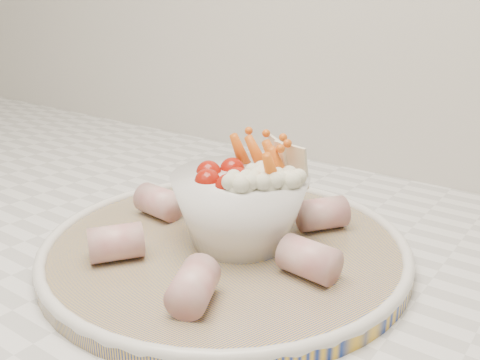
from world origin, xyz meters
The scene contains 3 objects.
serving_platter centered at (0.15, 1.40, 0.93)m, with size 0.48×0.48×0.02m.
veggie_bowl centered at (0.16, 1.41, 0.98)m, with size 0.14×0.14×0.11m.
cured_meat_rolls centered at (0.15, 1.40, 0.95)m, with size 0.27×0.28×0.04m.
Camera 1 is at (0.46, 1.00, 1.19)m, focal length 40.00 mm.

